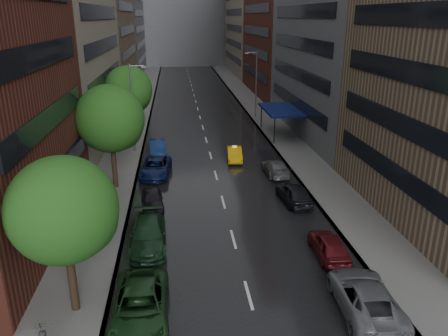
# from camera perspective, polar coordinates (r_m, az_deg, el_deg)

# --- Properties ---
(road) EXTENTS (14.00, 140.00, 0.01)m
(road) POSITION_cam_1_polar(r_m,az_deg,el_deg) (66.39, -3.36, 7.39)
(road) COLOR black
(road) RESTS_ON ground
(sidewalk_left) EXTENTS (4.00, 140.00, 0.15)m
(sidewalk_left) POSITION_cam_1_polar(r_m,az_deg,el_deg) (66.52, -11.18, 7.14)
(sidewalk_left) COLOR gray
(sidewalk_left) RESTS_ON ground
(sidewalk_right) EXTENTS (4.00, 140.00, 0.15)m
(sidewalk_right) POSITION_cam_1_polar(r_m,az_deg,el_deg) (67.44, 4.37, 7.61)
(sidewalk_right) COLOR gray
(sidewalk_right) RESTS_ON ground
(buildings_left) EXTENTS (8.00, 108.00, 38.00)m
(buildings_left) POSITION_cam_1_polar(r_m,az_deg,el_deg) (74.61, -16.39, 20.36)
(buildings_left) COLOR maroon
(buildings_left) RESTS_ON ground
(buildings_right) EXTENTS (8.05, 109.10, 36.00)m
(buildings_right) POSITION_cam_1_polar(r_m,az_deg,el_deg) (73.91, 8.54, 20.16)
(buildings_right) COLOR #937A5B
(buildings_right) RESTS_ON ground
(building_far) EXTENTS (40.00, 14.00, 32.00)m
(building_far) POSITION_cam_1_polar(r_m,az_deg,el_deg) (132.94, -5.26, 20.24)
(building_far) COLOR slate
(building_far) RESTS_ON ground
(tree_near) EXTENTS (4.97, 4.97, 7.92)m
(tree_near) POSITION_cam_1_polar(r_m,az_deg,el_deg) (20.96, -20.28, -5.20)
(tree_near) COLOR #382619
(tree_near) RESTS_ON ground
(tree_mid) EXTENTS (5.44, 5.44, 8.68)m
(tree_mid) POSITION_cam_1_polar(r_m,az_deg,el_deg) (35.96, -14.65, 6.24)
(tree_mid) COLOR #382619
(tree_mid) RESTS_ON ground
(tree_far) EXTENTS (5.34, 5.34, 8.51)m
(tree_far) POSITION_cam_1_polar(r_m,az_deg,el_deg) (50.67, -12.40, 9.94)
(tree_far) COLOR #382619
(tree_far) RESTS_ON ground
(taxi) EXTENTS (1.70, 4.11, 1.32)m
(taxi) POSITION_cam_1_polar(r_m,az_deg,el_deg) (43.50, 1.38, 1.88)
(taxi) COLOR #DFA40B
(taxi) RESTS_ON ground
(parked_cars_left) EXTENTS (3.04, 31.44, 1.61)m
(parked_cars_left) POSITION_cam_1_polar(r_m,az_deg,el_deg) (31.69, -9.49, -5.02)
(parked_cars_left) COLOR #1C3E1D
(parked_cars_left) RESTS_ON ground
(parked_cars_right) EXTENTS (3.01, 24.80, 1.58)m
(parked_cars_right) POSITION_cam_1_polar(r_m,az_deg,el_deg) (29.28, 11.89, -7.35)
(parked_cars_right) COLOR slate
(parked_cars_right) RESTS_ON ground
(street_lamp_left) EXTENTS (1.74, 0.22, 9.00)m
(street_lamp_left) POSITION_cam_1_polar(r_m,az_deg,el_deg) (45.93, -11.79, 7.87)
(street_lamp_left) COLOR gray
(street_lamp_left) RESTS_ON sidewalk_left
(street_lamp_right) EXTENTS (1.74, 0.22, 9.00)m
(street_lamp_right) POSITION_cam_1_polar(r_m,az_deg,el_deg) (61.53, 4.16, 11.04)
(street_lamp_right) COLOR gray
(street_lamp_right) RESTS_ON sidewalk_right
(awning) EXTENTS (4.00, 8.00, 3.12)m
(awning) POSITION_cam_1_polar(r_m,az_deg,el_deg) (52.46, 7.45, 7.55)
(awning) COLOR navy
(awning) RESTS_ON sidewalk_right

